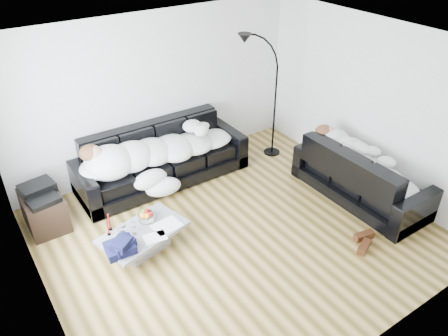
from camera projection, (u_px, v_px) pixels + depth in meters
ground at (236, 232)px, 6.12m from camera, size 5.00×5.00×0.00m
wall_back at (156, 94)px, 7.02m from camera, size 5.00×0.02×2.60m
wall_left at (29, 223)px, 4.25m from camera, size 0.02×4.50×2.60m
wall_right at (371, 106)px, 6.62m from camera, size 0.02×4.50×2.60m
ceiling at (239, 48)px, 4.75m from camera, size 5.00×5.00×0.00m
sofa_back at (162, 156)px, 7.01m from camera, size 2.77×0.96×0.91m
sofa_right at (362, 174)px, 6.61m from camera, size 0.90×2.11×0.85m
sleeper_back at (162, 146)px, 6.87m from camera, size 2.34×0.81×0.47m
sleeper_right at (364, 162)px, 6.50m from camera, size 0.76×1.81×0.44m
teal_cushion at (330, 141)px, 6.89m from camera, size 0.42×0.38×0.20m
coffee_table at (144, 240)px, 5.73m from camera, size 1.23×0.90×0.32m
fruit_bowl at (146, 215)px, 5.80m from camera, size 0.23×0.23×0.14m
wine_glass_a at (123, 228)px, 5.56m from camera, size 0.07×0.07×0.17m
wine_glass_b at (121, 233)px, 5.49m from camera, size 0.08×0.08×0.16m
wine_glass_c at (133, 228)px, 5.54m from camera, size 0.09×0.09×0.19m
candle_left at (108, 228)px, 5.52m from camera, size 0.04×0.04×0.23m
candle_right at (109, 222)px, 5.60m from camera, size 0.05×0.05×0.25m
newspaper_a at (167, 225)px, 5.73m from camera, size 0.39×0.32×0.01m
newspaper_b at (155, 237)px, 5.53m from camera, size 0.31×0.24×0.01m
navy_jacket at (119, 243)px, 5.19m from camera, size 0.43×0.38×0.19m
shoes at (364, 241)px, 5.87m from camera, size 0.54×0.44×0.11m
av_cabinet at (44, 210)px, 6.12m from camera, size 0.51×0.74×0.51m
stereo at (39, 192)px, 5.95m from camera, size 0.49×0.41×0.13m
floor_lamp at (275, 102)px, 7.48m from camera, size 0.78×0.49×2.00m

